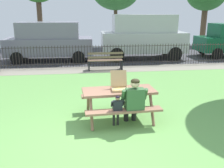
{
  "coord_description": "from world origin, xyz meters",
  "views": [
    {
      "loc": [
        -0.3,
        -4.66,
        2.67
      ],
      "look_at": [
        0.58,
        2.0,
        0.75
      ],
      "focal_mm": 41.4,
      "sensor_mm": 36.0,
      "label": 1
    }
  ],
  "objects_px": {
    "parked_car_left": "(49,41)",
    "picnic_table_foreground": "(119,96)",
    "pizza_box_open": "(119,86)",
    "adult_at_table": "(134,100)",
    "child_at_table": "(117,108)",
    "park_bench_center": "(105,61)",
    "pizza_slice_on_table": "(135,89)",
    "parked_car_center": "(143,35)"
  },
  "relations": [
    {
      "from": "pizza_box_open",
      "to": "adult_at_table",
      "type": "height_order",
      "value": "pizza_box_open"
    },
    {
      "from": "parked_car_left",
      "to": "adult_at_table",
      "type": "bearing_deg",
      "value": -72.57
    },
    {
      "from": "adult_at_table",
      "to": "child_at_table",
      "type": "height_order",
      "value": "adult_at_table"
    },
    {
      "from": "adult_at_table",
      "to": "parked_car_left",
      "type": "height_order",
      "value": "parked_car_left"
    },
    {
      "from": "pizza_box_open",
      "to": "adult_at_table",
      "type": "distance_m",
      "value": 0.6
    },
    {
      "from": "pizza_box_open",
      "to": "parked_car_left",
      "type": "bearing_deg",
      "value": 106.79
    },
    {
      "from": "child_at_table",
      "to": "parked_car_center",
      "type": "distance_m",
      "value": 9.37
    },
    {
      "from": "child_at_table",
      "to": "parked_car_center",
      "type": "xyz_separation_m",
      "value": [
        2.84,
        8.89,
        0.81
      ]
    },
    {
      "from": "pizza_slice_on_table",
      "to": "park_bench_center",
      "type": "xyz_separation_m",
      "value": [
        -0.14,
        5.65,
        -0.36
      ]
    },
    {
      "from": "adult_at_table",
      "to": "parked_car_left",
      "type": "xyz_separation_m",
      "value": [
        -2.77,
        8.84,
        0.44
      ]
    },
    {
      "from": "parked_car_center",
      "to": "parked_car_left",
      "type": "bearing_deg",
      "value": 180.0
    },
    {
      "from": "picnic_table_foreground",
      "to": "child_at_table",
      "type": "relative_size",
      "value": 2.3
    },
    {
      "from": "pizza_box_open",
      "to": "child_at_table",
      "type": "xyz_separation_m",
      "value": [
        -0.14,
        -0.56,
        -0.36
      ]
    },
    {
      "from": "picnic_table_foreground",
      "to": "child_at_table",
      "type": "xyz_separation_m",
      "value": [
        -0.12,
        -0.54,
        -0.1
      ]
    },
    {
      "from": "picnic_table_foreground",
      "to": "parked_car_left",
      "type": "bearing_deg",
      "value": 106.65
    },
    {
      "from": "child_at_table",
      "to": "pizza_box_open",
      "type": "bearing_deg",
      "value": 75.78
    },
    {
      "from": "picnic_table_foreground",
      "to": "pizza_slice_on_table",
      "type": "relative_size",
      "value": 7.14
    },
    {
      "from": "pizza_box_open",
      "to": "adult_at_table",
      "type": "relative_size",
      "value": 0.42
    },
    {
      "from": "adult_at_table",
      "to": "child_at_table",
      "type": "relative_size",
      "value": 1.47
    },
    {
      "from": "park_bench_center",
      "to": "parked_car_left",
      "type": "height_order",
      "value": "parked_car_left"
    },
    {
      "from": "picnic_table_foreground",
      "to": "parked_car_center",
      "type": "xyz_separation_m",
      "value": [
        2.72,
        8.35,
        0.71
      ]
    },
    {
      "from": "pizza_slice_on_table",
      "to": "parked_car_left",
      "type": "bearing_deg",
      "value": 109.02
    },
    {
      "from": "parked_car_left",
      "to": "parked_car_center",
      "type": "bearing_deg",
      "value": -0.0
    },
    {
      "from": "pizza_slice_on_table",
      "to": "park_bench_center",
      "type": "relative_size",
      "value": 0.16
    },
    {
      "from": "pizza_box_open",
      "to": "parked_car_left",
      "type": "xyz_separation_m",
      "value": [
        -2.51,
        8.34,
        0.24
      ]
    },
    {
      "from": "pizza_box_open",
      "to": "pizza_slice_on_table",
      "type": "xyz_separation_m",
      "value": [
        0.38,
        -0.05,
        -0.08
      ]
    },
    {
      "from": "picnic_table_foreground",
      "to": "pizza_box_open",
      "type": "bearing_deg",
      "value": 44.8
    },
    {
      "from": "pizza_box_open",
      "to": "child_at_table",
      "type": "relative_size",
      "value": 0.61
    },
    {
      "from": "picnic_table_foreground",
      "to": "pizza_slice_on_table",
      "type": "distance_m",
      "value": 0.43
    },
    {
      "from": "picnic_table_foreground",
      "to": "park_bench_center",
      "type": "height_order",
      "value": "park_bench_center"
    },
    {
      "from": "child_at_table",
      "to": "parked_car_left",
      "type": "relative_size",
      "value": 0.17
    },
    {
      "from": "adult_at_table",
      "to": "parked_car_center",
      "type": "distance_m",
      "value": 9.19
    },
    {
      "from": "park_bench_center",
      "to": "parked_car_left",
      "type": "bearing_deg",
      "value": 135.23
    },
    {
      "from": "child_at_table",
      "to": "parked_car_left",
      "type": "distance_m",
      "value": 9.22
    },
    {
      "from": "pizza_slice_on_table",
      "to": "adult_at_table",
      "type": "distance_m",
      "value": 0.48
    },
    {
      "from": "park_bench_center",
      "to": "parked_car_left",
      "type": "xyz_separation_m",
      "value": [
        -2.76,
        2.73,
        0.68
      ]
    },
    {
      "from": "parked_car_left",
      "to": "picnic_table_foreground",
      "type": "bearing_deg",
      "value": -73.35
    },
    {
      "from": "child_at_table",
      "to": "park_bench_center",
      "type": "height_order",
      "value": "park_bench_center"
    },
    {
      "from": "pizza_slice_on_table",
      "to": "parked_car_left",
      "type": "xyz_separation_m",
      "value": [
        -2.89,
        8.39,
        0.32
      ]
    },
    {
      "from": "parked_car_center",
      "to": "picnic_table_foreground",
      "type": "bearing_deg",
      "value": -108.01
    },
    {
      "from": "parked_car_left",
      "to": "pizza_slice_on_table",
      "type": "bearing_deg",
      "value": -70.98
    },
    {
      "from": "picnic_table_foreground",
      "to": "child_at_table",
      "type": "height_order",
      "value": "child_at_table"
    }
  ]
}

